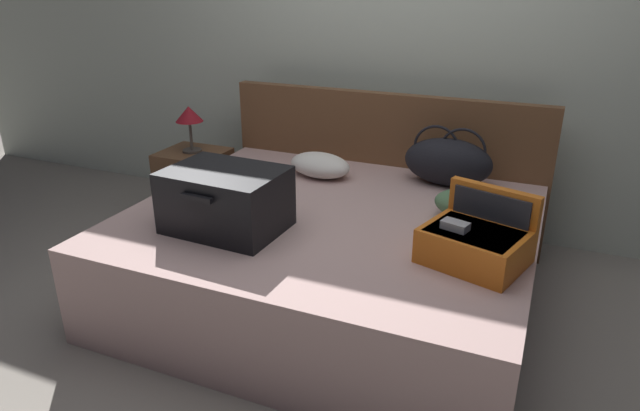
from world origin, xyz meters
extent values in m
plane|color=gray|center=(0.00, 0.00, 0.00)|extent=(12.00, 12.00, 0.00)
cube|color=#B7C1B2|center=(0.00, 1.65, 1.30)|extent=(8.00, 0.10, 2.60)
cube|color=#BC9993|center=(0.00, 0.40, 0.26)|extent=(2.05, 1.77, 0.51)
cube|color=brown|center=(0.00, 1.32, 0.49)|extent=(2.09, 0.08, 0.98)
cube|color=black|center=(-0.40, 0.04, 0.63)|extent=(0.57, 0.43, 0.24)
cube|color=#28282D|center=(-0.40, 0.04, 0.67)|extent=(0.50, 0.38, 0.17)
cube|color=black|center=(-0.50, -0.01, 0.76)|extent=(0.11, 0.11, 0.03)
cube|color=black|center=(-0.31, 0.08, 0.77)|extent=(0.09, 0.09, 0.05)
cube|color=black|center=(-0.40, 0.04, 0.78)|extent=(0.57, 0.43, 0.06)
cube|color=black|center=(-0.41, -0.18, 0.75)|extent=(0.17, 0.03, 0.02)
cube|color=#D16619|center=(0.76, 0.14, 0.59)|extent=(0.48, 0.41, 0.16)
cube|color=#28282D|center=(0.76, 0.14, 0.61)|extent=(0.42, 0.36, 0.11)
cube|color=#99999E|center=(0.68, 0.13, 0.68)|extent=(0.13, 0.09, 0.04)
cube|color=#D16619|center=(0.81, 0.31, 0.66)|extent=(0.41, 0.16, 0.30)
cube|color=#28282D|center=(0.81, 0.28, 0.66)|extent=(0.34, 0.11, 0.26)
ellipsoid|color=black|center=(0.47, 1.09, 0.65)|extent=(0.53, 0.29, 0.28)
torus|color=black|center=(0.39, 1.09, 0.73)|extent=(0.27, 0.03, 0.27)
torus|color=black|center=(0.54, 1.08, 0.73)|extent=(0.27, 0.03, 0.27)
ellipsoid|color=white|center=(-0.28, 0.92, 0.58)|extent=(0.44, 0.33, 0.14)
ellipsoid|color=#4C724C|center=(0.73, 0.60, 0.59)|extent=(0.51, 0.33, 0.17)
cube|color=brown|center=(-1.31, 1.03, 0.26)|extent=(0.44, 0.40, 0.52)
cylinder|color=#3F3833|center=(-1.31, 1.03, 0.52)|extent=(0.13, 0.13, 0.01)
cylinder|color=#4C443D|center=(-1.31, 1.03, 0.63)|extent=(0.02, 0.02, 0.20)
cone|color=maroon|center=(-1.31, 1.03, 0.78)|extent=(0.19, 0.19, 0.11)
camera|label=1|loc=(1.01, -2.08, 1.67)|focal=31.46mm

